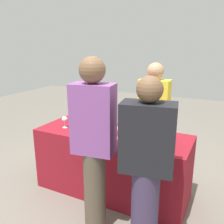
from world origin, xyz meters
TOP-DOWN VIEW (x-y plane):
  - ground_plane at (0.00, 0.00)m, footprint 12.00×12.00m
  - tasting_table at (0.00, 0.00)m, footprint 1.81×0.68m
  - wine_bottle_0 at (-0.69, 0.16)m, footprint 0.07×0.07m
  - wine_bottle_1 at (-0.59, 0.13)m, footprint 0.07×0.07m
  - wine_bottle_2 at (-0.46, 0.08)m, footprint 0.07×0.07m
  - wine_bottle_3 at (-0.12, 0.13)m, footprint 0.07×0.07m
  - wine_bottle_4 at (0.59, 0.08)m, footprint 0.07×0.07m
  - wine_glass_0 at (-0.60, -0.10)m, footprint 0.07×0.07m
  - wine_glass_1 at (-0.06, -0.06)m, footprint 0.07×0.07m
  - wine_glass_2 at (0.14, -0.13)m, footprint 0.07×0.07m
  - wine_glass_3 at (0.22, -0.15)m, footprint 0.06×0.06m
  - wine_glass_4 at (0.40, -0.16)m, footprint 0.07×0.07m
  - wine_glass_5 at (0.51, -0.13)m, footprint 0.06×0.06m
  - ice_bucket at (0.61, -0.09)m, footprint 0.23×0.23m
  - server_pouring at (0.33, 0.52)m, footprint 0.38×0.22m
  - guest_0 at (0.15, -0.66)m, footprint 0.40×0.26m
  - guest_1 at (0.64, -0.64)m, footprint 0.47×0.31m

SIDE VIEW (x-z plane):
  - ground_plane at x=0.00m, z-range 0.00..0.00m
  - tasting_table at x=0.00m, z-range 0.00..0.77m
  - guest_1 at x=0.64m, z-range 0.05..1.60m
  - server_pouring at x=0.33m, z-range 0.07..1.62m
  - wine_glass_2 at x=0.14m, z-range 0.80..0.94m
  - wine_glass_5 at x=0.51m, z-range 0.80..0.94m
  - wine_glass_1 at x=-0.06m, z-range 0.80..0.94m
  - ice_bucket at x=0.61m, z-range 0.77..0.97m
  - wine_glass_3 at x=0.22m, z-range 0.80..0.94m
  - wine_glass_0 at x=-0.60m, z-range 0.80..0.95m
  - wine_bottle_0 at x=-0.69m, z-range 0.73..1.03m
  - wine_bottle_4 at x=0.59m, z-range 0.73..1.03m
  - wine_bottle_3 at x=-0.12m, z-range 0.73..1.03m
  - wine_glass_4 at x=0.40m, z-range 0.81..0.96m
  - wine_bottle_1 at x=-0.59m, z-range 0.73..1.05m
  - wine_bottle_2 at x=-0.46m, z-range 0.73..1.06m
  - guest_0 at x=0.15m, z-range 0.08..1.76m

